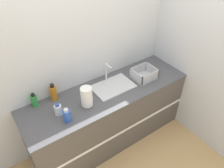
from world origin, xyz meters
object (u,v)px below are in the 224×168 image
at_px(dish_rack, 144,75).
at_px(bottle_blue, 67,115).
at_px(bottle_amber, 53,93).
at_px(paper_towel_roll, 87,97).
at_px(bottle_clear, 58,110).
at_px(sink, 113,86).
at_px(bottle_green, 34,101).

height_order(dish_rack, bottle_blue, bottle_blue).
bearing_deg(bottle_amber, paper_towel_roll, -50.85).
bearing_deg(bottle_clear, bottle_amber, 76.77).
bearing_deg(bottle_amber, bottle_blue, -93.54).
bearing_deg(bottle_blue, sink, 14.97).
distance_m(bottle_blue, bottle_green, 0.48).
relative_size(sink, dish_rack, 1.78).
bearing_deg(bottle_green, dish_rack, -12.36).
bearing_deg(sink, bottle_clear, -176.16).
bearing_deg(bottle_blue, bottle_amber, 86.46).
xyz_separation_m(bottle_blue, bottle_clear, (-0.04, 0.15, -0.01)).
height_order(paper_towel_roll, bottle_blue, paper_towel_roll).
xyz_separation_m(paper_towel_roll, bottle_clear, (-0.34, 0.06, -0.07)).
relative_size(dish_rack, bottle_green, 1.66).
distance_m(sink, bottle_green, 0.98).
height_order(dish_rack, bottle_amber, bottle_amber).
bearing_deg(bottle_amber, sink, -16.97).
bearing_deg(paper_towel_roll, bottle_amber, 129.15).
bearing_deg(dish_rack, bottle_blue, -174.33).
bearing_deg(paper_towel_roll, bottle_clear, 169.55).
xyz_separation_m(dish_rack, bottle_blue, (-1.21, -0.12, 0.02)).
distance_m(bottle_clear, bottle_green, 0.33).
xyz_separation_m(dish_rack, bottle_clear, (-1.25, 0.03, 0.01)).
bearing_deg(dish_rack, paper_towel_roll, -177.76).
bearing_deg(bottle_green, bottle_amber, -3.22).
bearing_deg(bottle_green, paper_towel_roll, -34.50).
bearing_deg(bottle_blue, paper_towel_roll, 15.89).
relative_size(paper_towel_roll, bottle_green, 1.44).
height_order(sink, bottle_blue, sink).
relative_size(bottle_blue, bottle_amber, 0.77).
relative_size(sink, bottle_amber, 2.42).
bearing_deg(bottle_amber, bottle_green, 176.78).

